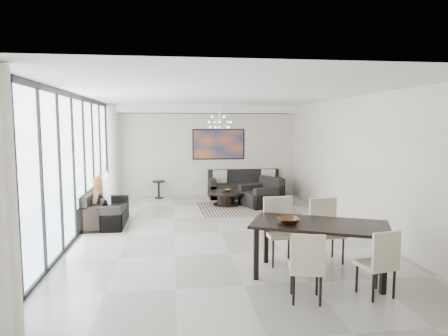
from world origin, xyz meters
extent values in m
cube|color=#A8A39B|center=(0.00, 0.00, 0.01)|extent=(6.00, 9.00, 0.02)
cube|color=white|center=(0.00, 0.00, 2.89)|extent=(6.00, 9.00, 0.02)
cube|color=beige|center=(0.00, 4.49, 1.45)|extent=(6.00, 0.02, 2.90)
cube|color=beige|center=(0.00, -4.49, 1.45)|extent=(6.00, 0.02, 2.90)
cube|color=beige|center=(2.99, 0.00, 1.45)|extent=(0.02, 9.00, 2.90)
cube|color=silver|center=(-2.98, 0.00, 1.45)|extent=(0.01, 8.95, 2.85)
cube|color=black|center=(-2.94, 0.00, 2.85)|extent=(0.04, 8.95, 0.10)
cube|color=black|center=(-2.94, 0.00, 0.03)|extent=(0.04, 8.95, 0.06)
cube|color=black|center=(-2.94, -3.00, 1.45)|extent=(0.04, 0.05, 2.88)
cube|color=black|center=(-2.94, -2.00, 1.45)|extent=(0.04, 0.05, 2.88)
cube|color=black|center=(-2.94, -1.00, 1.45)|extent=(0.04, 0.05, 2.88)
cube|color=black|center=(-2.94, 0.00, 1.45)|extent=(0.04, 0.05, 2.88)
cube|color=black|center=(-2.94, 1.00, 1.45)|extent=(0.04, 0.05, 2.88)
cube|color=black|center=(-2.94, 2.00, 1.45)|extent=(0.04, 0.05, 2.88)
cube|color=black|center=(-2.94, 3.00, 1.45)|extent=(0.04, 0.05, 2.88)
cube|color=black|center=(-2.94, 4.00, 1.45)|extent=(0.04, 0.05, 2.88)
cylinder|color=beige|center=(-2.80, 4.15, 1.45)|extent=(0.36, 0.36, 2.85)
cube|color=white|center=(0.00, 4.30, 2.77)|extent=(5.98, 0.40, 0.26)
cube|color=#C8611B|center=(0.50, 4.47, 1.65)|extent=(1.68, 0.04, 0.98)
cylinder|color=silver|center=(0.30, 2.50, 2.62)|extent=(0.02, 0.02, 0.55)
sphere|color=silver|center=(0.30, 2.50, 2.35)|extent=(0.12, 0.12, 0.12)
cube|color=black|center=(0.98, 2.30, 0.01)|extent=(2.56, 2.01, 0.01)
cylinder|color=black|center=(0.53, 2.81, 0.36)|extent=(1.10, 1.10, 0.04)
cylinder|color=black|center=(0.53, 2.81, 0.17)|extent=(0.48, 0.48, 0.34)
cylinder|color=black|center=(0.53, 2.81, 0.02)|extent=(0.77, 0.77, 0.03)
imported|color=brown|center=(0.54, 2.82, 0.42)|extent=(0.28, 0.28, 0.07)
cube|color=black|center=(1.30, 4.02, 0.21)|extent=(2.31, 0.94, 0.42)
cube|color=black|center=(1.30, 4.40, 0.63)|extent=(2.31, 0.19, 0.42)
cube|color=black|center=(0.24, 4.02, 0.30)|extent=(0.19, 0.94, 0.61)
cube|color=black|center=(2.36, 4.02, 0.30)|extent=(0.19, 0.94, 0.61)
cube|color=black|center=(-2.50, 0.97, 0.19)|extent=(0.86, 1.52, 0.38)
cube|color=black|center=(-2.84, 0.97, 0.57)|extent=(0.17, 1.52, 0.38)
cube|color=black|center=(-2.50, 0.30, 0.28)|extent=(0.86, 0.17, 0.55)
cube|color=black|center=(-2.50, 1.65, 0.28)|extent=(0.86, 0.17, 0.55)
cube|color=black|center=(1.46, 2.52, 0.20)|extent=(1.19, 1.22, 0.40)
cube|color=black|center=(1.79, 2.65, 0.60)|extent=(0.51, 0.96, 0.40)
cube|color=black|center=(1.31, 2.88, 0.29)|extent=(0.91, 0.50, 0.58)
cube|color=black|center=(1.60, 2.16, 0.29)|extent=(0.91, 0.50, 0.58)
cylinder|color=black|center=(-1.41, 4.15, 0.53)|extent=(0.40, 0.40, 0.04)
cylinder|color=black|center=(-1.41, 4.15, 0.26)|extent=(0.06, 0.06, 0.50)
cylinder|color=black|center=(-1.41, 4.15, 0.01)|extent=(0.28, 0.28, 0.03)
cube|color=black|center=(-2.76, 1.05, 0.26)|extent=(0.47, 1.69, 0.53)
imported|color=gray|center=(-2.60, 1.12, 0.86)|extent=(0.40, 1.15, 0.66)
cube|color=black|center=(1.18, -2.68, 0.80)|extent=(2.21, 1.72, 0.04)
cube|color=black|center=(0.22, -2.66, 0.39)|extent=(0.07, 0.07, 0.78)
cube|color=black|center=(0.54, -1.96, 0.39)|extent=(0.07, 0.07, 0.78)
cube|color=black|center=(1.82, -3.39, 0.39)|extent=(0.07, 0.07, 0.78)
cube|color=black|center=(2.14, -2.69, 0.39)|extent=(0.07, 0.07, 0.78)
cube|color=beige|center=(0.72, -3.43, 0.43)|extent=(0.51, 0.51, 0.06)
cube|color=beige|center=(0.67, -3.61, 0.67)|extent=(0.43, 0.14, 0.52)
cylinder|color=black|center=(0.59, -3.23, 0.20)|extent=(0.04, 0.04, 0.40)
cylinder|color=black|center=(0.84, -3.63, 0.20)|extent=(0.04, 0.04, 0.40)
cube|color=beige|center=(1.69, -3.42, 0.42)|extent=(0.50, 0.50, 0.06)
cube|color=beige|center=(1.72, -3.60, 0.66)|extent=(0.42, 0.13, 0.52)
cylinder|color=black|center=(1.49, -3.29, 0.20)|extent=(0.04, 0.04, 0.40)
cylinder|color=black|center=(1.88, -3.55, 0.20)|extent=(0.04, 0.04, 0.40)
cube|color=beige|center=(0.78, -2.03, 0.50)|extent=(0.51, 0.51, 0.06)
cube|color=beige|center=(0.77, -1.82, 0.78)|extent=(0.50, 0.07, 0.60)
cylinder|color=black|center=(0.98, -2.22, 0.23)|extent=(0.04, 0.04, 0.46)
cylinder|color=black|center=(0.58, -1.84, 0.23)|extent=(0.04, 0.04, 0.46)
cube|color=beige|center=(1.56, -2.06, 0.48)|extent=(0.51, 0.51, 0.06)
cube|color=beige|center=(1.55, -1.85, 0.75)|extent=(0.48, 0.08, 0.58)
cylinder|color=black|center=(1.76, -2.23, 0.22)|extent=(0.04, 0.04, 0.45)
cylinder|color=black|center=(1.37, -1.88, 0.22)|extent=(0.04, 0.04, 0.45)
imported|color=brown|center=(0.72, -2.62, 0.86)|extent=(0.33, 0.33, 0.08)
camera|label=1|loc=(-0.99, -8.25, 2.29)|focal=32.00mm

